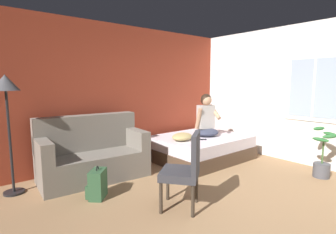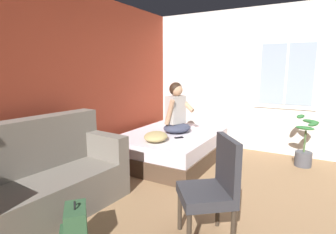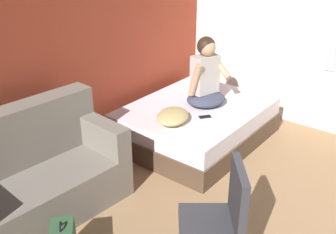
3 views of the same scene
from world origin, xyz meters
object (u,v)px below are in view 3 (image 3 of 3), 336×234
object	(u,v)px
bed	(196,123)
person_seated	(206,78)
couch	(31,178)
throw_pillow	(173,116)
cell_phone	(205,117)
side_chair	(219,218)

from	to	relation	value
bed	person_seated	bearing A→B (deg)	-23.50
couch	person_seated	xyz separation A→B (m)	(2.30, -0.43, 0.44)
throw_pillow	cell_phone	distance (m)	0.41
person_seated	cell_phone	size ratio (longest dim) A/B	6.08
person_seated	throw_pillow	bearing A→B (deg)	178.98
bed	side_chair	xyz separation A→B (m)	(-1.73, -1.39, 0.30)
couch	side_chair	bearing A→B (deg)	-75.54
bed	couch	world-z (taller)	couch
bed	person_seated	distance (m)	0.61
bed	throw_pillow	xyz separation A→B (m)	(-0.55, -0.04, 0.31)
cell_phone	side_chair	bearing A→B (deg)	163.37
person_seated	throw_pillow	xyz separation A→B (m)	(-0.66, 0.01, -0.29)
bed	person_seated	world-z (taller)	person_seated
side_chair	throw_pillow	world-z (taller)	side_chair
side_chair	person_seated	world-z (taller)	person_seated
cell_phone	bed	bearing A→B (deg)	-2.08
couch	side_chair	distance (m)	1.83
side_chair	person_seated	xyz separation A→B (m)	(1.84, 1.35, 0.30)
person_seated	throw_pillow	world-z (taller)	person_seated
bed	couch	size ratio (longest dim) A/B	1.08
person_seated	throw_pillow	size ratio (longest dim) A/B	1.82
side_chair	person_seated	bearing A→B (deg)	36.12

